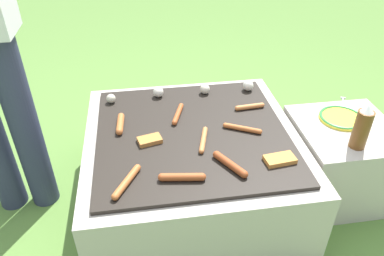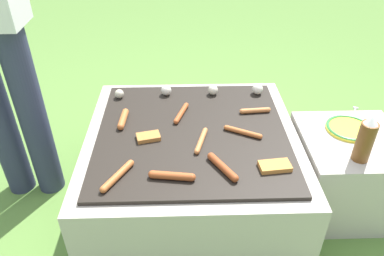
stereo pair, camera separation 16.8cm
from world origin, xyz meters
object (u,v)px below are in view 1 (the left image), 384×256
at_px(plate_colorful, 341,118).
at_px(condiment_bottle, 362,127).
at_px(fork_utensil, 342,106).
at_px(sausage_front_center, 242,128).

xyz_separation_m(plate_colorful, condiment_bottle, (-0.04, -0.21, 0.09)).
height_order(plate_colorful, fork_utensil, plate_colorful).
relative_size(plate_colorful, condiment_bottle, 1.00).
bearing_deg(condiment_bottle, sausage_front_center, 157.57).
height_order(sausage_front_center, plate_colorful, sausage_front_center).
xyz_separation_m(sausage_front_center, fork_utensil, (0.55, 0.12, -0.01)).
bearing_deg(condiment_bottle, fork_utensil, 73.25).
bearing_deg(fork_utensil, plate_colorful, -119.21).
height_order(sausage_front_center, fork_utensil, sausage_front_center).
distance_m(condiment_bottle, fork_utensil, 0.34).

